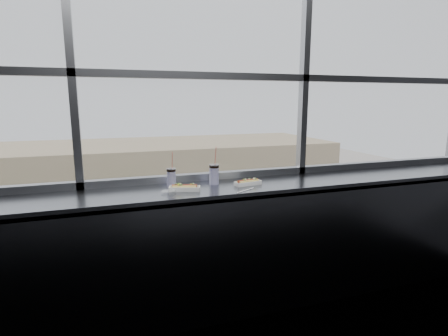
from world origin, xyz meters
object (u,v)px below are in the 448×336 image
object	(u,v)px
soda_cup_right	(214,173)
tree_center	(128,206)
car_near_d	(271,283)
loose_straw	(245,190)
pedestrian_a	(71,242)
tree_right	(242,199)
soda_cup_left	(171,177)
car_near_c	(106,314)
car_near_e	(350,267)
pedestrian_b	(122,232)
wrapper	(168,191)
car_far_c	(274,232)
hotdog_tray_left	(185,188)
hotdog_tray_right	(248,182)

from	to	relation	value
soda_cup_right	tree_center	xyz separation A→B (m)	(0.61, 28.19, -8.59)
car_near_d	loose_straw	bearing A→B (deg)	146.07
pedestrian_a	tree_right	distance (m)	15.85
car_near_d	pedestrian_a	distance (m)	17.14
tree_right	soda_cup_left	bearing A→B (deg)	-112.89
car_near_c	pedestrian_a	bearing A→B (deg)	15.65
soda_cup_right	car_near_e	size ratio (longest dim) A/B	0.05
soda_cup_right	car_near_e	distance (m)	24.69
car_near_c	tree_center	xyz separation A→B (m)	(2.09, 12.00, 2.61)
pedestrian_b	pedestrian_a	xyz separation A→B (m)	(-4.14, -1.58, 0.16)
wrapper	pedestrian_b	world-z (taller)	wrapper
wrapper	car_far_c	xyz separation A→B (m)	(13.43, 24.36, -11.02)
hotdog_tray_left	soda_cup_left	distance (m)	0.19
soda_cup_right	loose_straw	size ratio (longest dim) A/B	1.51
soda_cup_left	wrapper	size ratio (longest dim) A/B	2.69
hotdog_tray_right	soda_cup_right	bearing A→B (deg)	146.00
car_near_d	car_near_c	bearing A→B (deg)	83.86
pedestrian_b	pedestrian_a	bearing A→B (deg)	-159.07
car_near_c	tree_right	xyz separation A→B (m)	(13.01, 12.00, 2.27)
car_near_d	tree_center	world-z (taller)	tree_center
hotdog_tray_left	hotdog_tray_right	xyz separation A→B (m)	(0.54, 0.02, -0.00)
hotdog_tray_right	soda_cup_left	xyz separation A→B (m)	(-0.61, 0.15, 0.06)
loose_straw	car_near_e	world-z (taller)	loose_straw
hotdog_tray_right	soda_cup_right	size ratio (longest dim) A/B	0.74
loose_straw	tree_right	xyz separation A→B (m)	(11.37, 28.48, -8.83)
wrapper	pedestrian_a	distance (m)	29.84
car_near_c	pedestrian_a	world-z (taller)	pedestrian_a
wrapper	car_near_c	distance (m)	19.80
car_far_c	pedestrian_a	xyz separation A→B (m)	(-17.17, 3.16, 0.10)
car_near_d	car_far_c	world-z (taller)	car_far_c
loose_straw	soda_cup_left	bearing A→B (deg)	118.28
car_far_c	tree_center	distance (m)	13.27
pedestrian_a	car_near_e	bearing A→B (deg)	-30.15
loose_straw	pedestrian_a	world-z (taller)	loose_straw
wrapper	tree_center	xyz separation A→B (m)	(1.03, 28.36, -8.51)
car_near_c	pedestrian_a	size ratio (longest dim) A/B	2.45
hotdog_tray_right	car_near_c	size ratio (longest dim) A/B	0.04
car_near_d	pedestrian_b	bearing A→B (deg)	28.71
loose_straw	car_far_c	size ratio (longest dim) A/B	0.03
hotdog_tray_left	car_near_d	bearing A→B (deg)	78.58
soda_cup_right	car_near_d	distance (m)	21.55
tree_center	car_near_d	bearing A→B (deg)	-55.53
car_near_d	tree_center	bearing A→B (deg)	28.33
hotdog_tray_left	car_near_d	world-z (taller)	hotdog_tray_left
pedestrian_a	hotdog_tray_right	bearing A→B (deg)	-80.87
car_near_e	pedestrian_b	size ratio (longest dim) A/B	3.49
soda_cup_left	car_far_c	xyz separation A→B (m)	(13.37, 24.16, -11.09)
soda_cup_left	car_far_c	distance (m)	29.76
loose_straw	tree_right	size ratio (longest dim) A/B	0.04
soda_cup_right	wrapper	world-z (taller)	soda_cup_right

